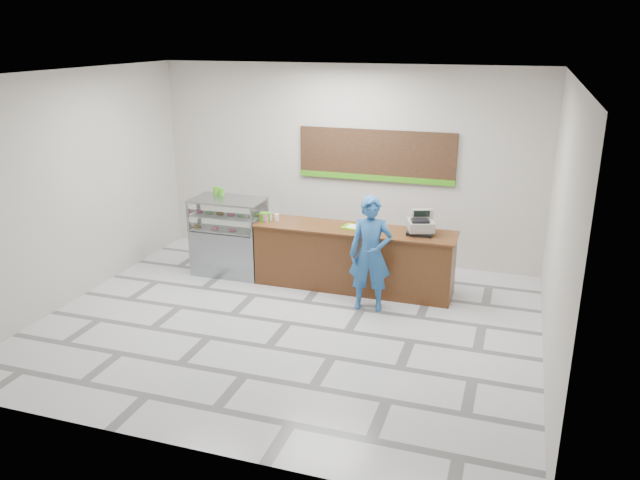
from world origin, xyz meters
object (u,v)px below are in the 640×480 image
(sales_counter, at_px, (354,258))
(customer, at_px, (370,254))
(display_case, at_px, (229,236))
(cash_register, at_px, (421,225))
(serving_tray, at_px, (355,227))

(sales_counter, relative_size, customer, 1.86)
(sales_counter, bearing_deg, customer, -57.24)
(display_case, relative_size, cash_register, 2.65)
(sales_counter, height_order, customer, customer)
(display_case, bearing_deg, cash_register, 1.05)
(sales_counter, distance_m, cash_register, 1.24)
(display_case, bearing_deg, sales_counter, 0.00)
(display_case, height_order, cash_register, cash_register)
(serving_tray, bearing_deg, cash_register, 11.05)
(cash_register, distance_m, customer, 1.00)
(sales_counter, relative_size, serving_tray, 7.55)
(cash_register, distance_m, serving_tray, 1.04)
(sales_counter, height_order, cash_register, cash_register)
(sales_counter, xyz_separation_m, cash_register, (1.05, 0.06, 0.65))
(sales_counter, bearing_deg, cash_register, 3.26)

